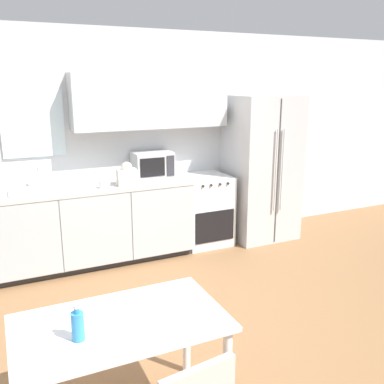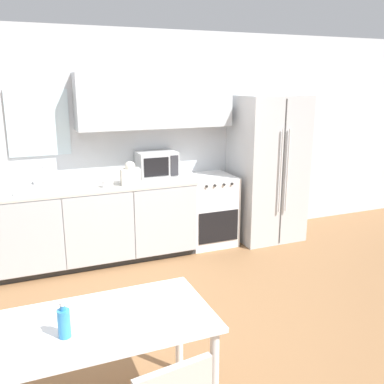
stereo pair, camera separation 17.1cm
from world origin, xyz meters
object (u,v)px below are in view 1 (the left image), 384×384
object	(u,v)px
coffee_mug	(104,185)
dining_table	(121,337)
refrigerator	(261,168)
microwave	(153,165)
oven_range	(204,210)
drink_bottle	(78,325)

from	to	relation	value
coffee_mug	dining_table	distance (m)	2.47
refrigerator	microwave	distance (m)	1.50
oven_range	coffee_mug	xyz separation A→B (m)	(-1.35, -0.20, 0.52)
microwave	drink_bottle	bearing A→B (deg)	-117.25
oven_range	microwave	size ratio (longest dim) A/B	1.88
coffee_mug	drink_bottle	world-z (taller)	coffee_mug
coffee_mug	drink_bottle	bearing A→B (deg)	-106.72
refrigerator	drink_bottle	xyz separation A→B (m)	(-2.92, -2.61, -0.14)
oven_range	microwave	world-z (taller)	microwave
microwave	dining_table	bearing A→B (deg)	-113.59
microwave	dining_table	size ratio (longest dim) A/B	0.39
coffee_mug	drink_bottle	distance (m)	2.60
microwave	drink_bottle	size ratio (longest dim) A/B	2.28
oven_range	drink_bottle	size ratio (longest dim) A/B	4.30
dining_table	drink_bottle	world-z (taller)	drink_bottle
refrigerator	drink_bottle	distance (m)	3.92
refrigerator	microwave	bearing A→B (deg)	172.92
coffee_mug	dining_table	size ratio (longest dim) A/B	0.10
refrigerator	coffee_mug	xyz separation A→B (m)	(-2.17, -0.13, 0.02)
microwave	dining_table	world-z (taller)	microwave
refrigerator	drink_bottle	bearing A→B (deg)	-138.17
drink_bottle	coffee_mug	bearing A→B (deg)	73.28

